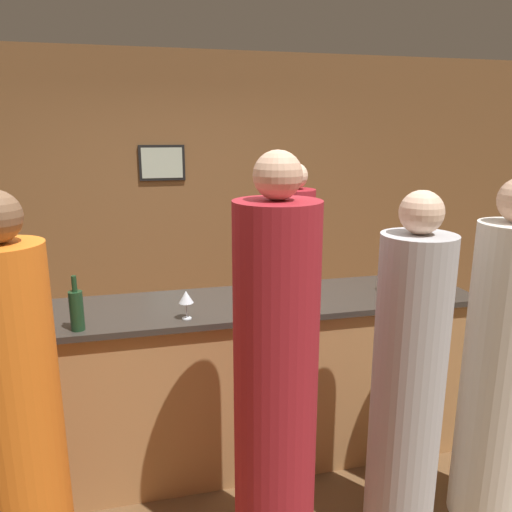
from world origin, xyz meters
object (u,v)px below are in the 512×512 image
at_px(guest_2, 407,386).
at_px(guest_3, 499,370).
at_px(guest_1, 276,389).
at_px(wine_bottle_2, 77,309).
at_px(wine_bottle_1, 5,314).
at_px(guest_0, 21,427).
at_px(wine_bottle_0, 273,286).
at_px(bartender, 293,290).

bearing_deg(guest_2, guest_3, -0.42).
bearing_deg(guest_1, wine_bottle_2, 146.55).
bearing_deg(wine_bottle_1, guest_1, -24.86).
xyz_separation_m(guest_0, wine_bottle_0, (1.26, 0.65, 0.32)).
xyz_separation_m(guest_1, wine_bottle_1, (-1.22, 0.56, 0.26)).
xyz_separation_m(bartender, guest_1, (-0.57, -1.54, 0.06)).
xyz_separation_m(guest_3, wine_bottle_1, (-2.42, 0.54, 0.32)).
bearing_deg(bartender, wine_bottle_1, 28.68).
relative_size(guest_3, wine_bottle_0, 6.06).
bearing_deg(wine_bottle_1, guest_3, -12.48).
bearing_deg(bartender, guest_3, 112.57).
relative_size(guest_0, wine_bottle_2, 6.38).
xyz_separation_m(guest_2, wine_bottle_0, (-0.50, 0.67, 0.35)).
bearing_deg(guest_1, guest_0, 177.16).
bearing_deg(bartender, wine_bottle_0, 64.86).
xyz_separation_m(guest_1, wine_bottle_0, (0.18, 0.71, 0.26)).
relative_size(guest_0, guest_2, 1.03).
relative_size(bartender, guest_0, 0.99).
distance_m(guest_3, wine_bottle_0, 1.27).
distance_m(guest_0, guest_2, 1.76).
distance_m(guest_3, wine_bottle_1, 2.50).
height_order(wine_bottle_0, wine_bottle_1, wine_bottle_1).
height_order(bartender, guest_0, guest_0).
relative_size(guest_0, wine_bottle_0, 6.07).
distance_m(guest_0, wine_bottle_1, 0.62).
relative_size(guest_0, guest_1, 0.93).
bearing_deg(guest_3, wine_bottle_2, 165.05).
relative_size(guest_2, wine_bottle_0, 5.91).
height_order(guest_1, wine_bottle_2, guest_1).
height_order(bartender, wine_bottle_2, bartender).
xyz_separation_m(guest_1, guest_2, (0.68, 0.03, -0.09)).
bearing_deg(wine_bottle_0, guest_1, -104.30).
relative_size(guest_1, guest_2, 1.10).
bearing_deg(wine_bottle_0, guest_3, -33.45).
distance_m(guest_0, guest_1, 1.08).
height_order(guest_3, wine_bottle_1, guest_3).
height_order(wine_bottle_1, wine_bottle_2, wine_bottle_1).
bearing_deg(guest_3, guest_0, 179.36).
distance_m(guest_1, wine_bottle_2, 1.09).
distance_m(wine_bottle_0, wine_bottle_2, 1.07).
bearing_deg(wine_bottle_2, wine_bottle_1, -176.11).
bearing_deg(guest_0, guest_1, -2.84).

